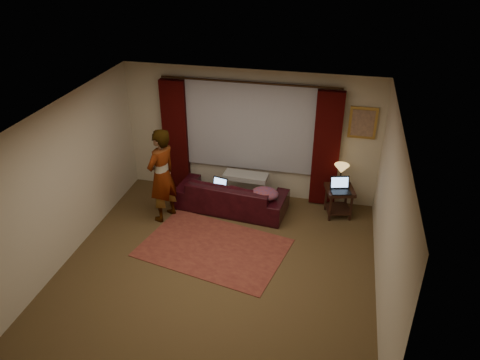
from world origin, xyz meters
name	(u,v)px	position (x,y,z in m)	size (l,w,h in m)	color
floor	(218,268)	(0.00, 0.00, -0.01)	(5.00, 5.00, 0.01)	brown
ceiling	(213,118)	(0.00, 0.00, 2.60)	(5.00, 5.00, 0.02)	silver
wall_back	(250,135)	(0.00, 2.50, 1.30)	(5.00, 0.02, 2.60)	beige
wall_front	(152,321)	(0.00, -2.50, 1.30)	(5.00, 0.02, 2.60)	beige
wall_left	(65,181)	(-2.50, 0.00, 1.30)	(0.02, 5.00, 2.60)	beige
wall_right	(389,220)	(2.50, 0.00, 1.30)	(0.02, 5.00, 2.60)	beige
sheer_curtain	(249,126)	(0.00, 2.44, 1.50)	(2.50, 0.05, 1.80)	#9898A0
drape_left	(176,136)	(-1.50, 2.39, 1.18)	(0.50, 0.14, 2.30)	black
drape_right	(326,150)	(1.50, 2.39, 1.18)	(0.50, 0.14, 2.30)	black
curtain_rod	(249,82)	(0.00, 2.39, 2.38)	(0.04, 0.04, 3.40)	black
picture_frame	(363,123)	(2.10, 2.47, 1.75)	(0.50, 0.04, 0.60)	#BC8E3F
sofa	(232,190)	(-0.20, 1.80, 0.43)	(2.11, 0.91, 0.85)	black
throw_blanket	(246,166)	(0.03, 2.02, 0.86)	(0.85, 0.34, 0.10)	gray
clothing_pile	(265,194)	(0.48, 1.60, 0.53)	(0.51, 0.39, 0.22)	brown
laptop_sofa	(217,185)	(-0.46, 1.72, 0.53)	(0.30, 0.32, 0.22)	black
area_rug	(213,248)	(-0.21, 0.49, 0.01)	(2.41, 1.61, 0.01)	brown
end_table	(338,202)	(1.83, 2.03, 0.29)	(0.51, 0.51, 0.58)	black
tiffany_lamp	(341,175)	(1.81, 2.14, 0.80)	(0.27, 0.27, 0.44)	#A38A3D
laptop_table	(341,186)	(1.84, 1.90, 0.71)	(0.35, 0.39, 0.26)	black
person	(162,176)	(-1.37, 1.22, 0.90)	(0.53, 0.53, 1.81)	gray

